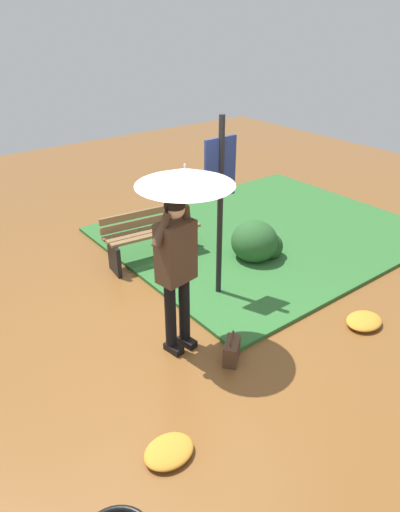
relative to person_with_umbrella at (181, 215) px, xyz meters
The scene contains 9 objects.
ground_plane 1.55m from the person_with_umbrella, 46.68° to the left, with size 18.00×18.00×0.00m, color brown.
grass_verge 3.48m from the person_with_umbrella, 28.65° to the left, with size 4.80×4.00×0.05m.
person_with_umbrella is the anchor object (origin of this frame).
info_sign_post 1.10m from the person_with_umbrella, 30.05° to the left, with size 0.44×0.07×2.30m.
handbag 1.54m from the person_with_umbrella, 66.33° to the right, with size 0.32×0.30×0.37m.
park_bench 2.35m from the person_with_umbrella, 67.38° to the left, with size 1.40×0.53×0.75m.
shrub_cluster 2.54m from the person_with_umbrella, 24.71° to the left, with size 0.75×0.69×0.62m.
leaf_pile_near_person 2.62m from the person_with_umbrella, 28.55° to the right, with size 0.47×0.37×0.10m.
leaf_pile_by_bench 2.11m from the person_with_umbrella, 130.57° to the right, with size 0.44×0.35×0.10m.
Camera 1 is at (-2.36, -3.35, 3.27)m, focal length 32.13 mm.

